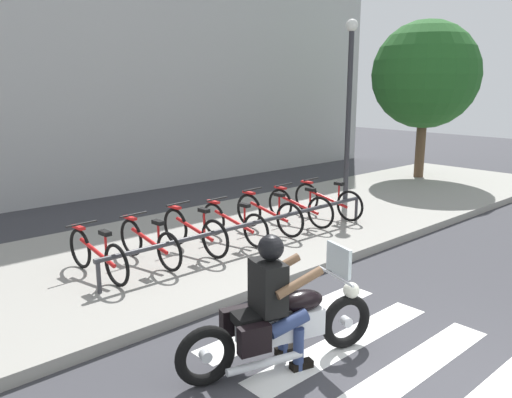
{
  "coord_description": "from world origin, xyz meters",
  "views": [
    {
      "loc": [
        -4.18,
        -1.61,
        2.86
      ],
      "look_at": [
        0.62,
        3.69,
        1.24
      ],
      "focal_mm": 35.72,
      "sensor_mm": 36.0,
      "label": 1
    }
  ],
  "objects_px": {
    "street_lamp": "(349,96)",
    "tree_near_rack": "(425,75)",
    "bicycle_2": "(194,231)",
    "motorcycle": "(282,325)",
    "bicycle_5": "(300,207)",
    "bicycle_4": "(269,214)",
    "bicycle_0": "(97,254)",
    "bike_rack": "(255,224)",
    "rider": "(275,293)",
    "bicycle_6": "(327,200)",
    "bicycle_1": "(149,242)",
    "bicycle_3": "(234,223)"
  },
  "relations": [
    {
      "from": "street_lamp",
      "to": "tree_near_rack",
      "type": "relative_size",
      "value": 0.92
    },
    {
      "from": "bicycle_2",
      "to": "tree_near_rack",
      "type": "distance_m",
      "value": 9.41
    },
    {
      "from": "motorcycle",
      "to": "street_lamp",
      "type": "height_order",
      "value": "street_lamp"
    },
    {
      "from": "tree_near_rack",
      "to": "motorcycle",
      "type": "bearing_deg",
      "value": -156.48
    },
    {
      "from": "bicycle_5",
      "to": "bicycle_4",
      "type": "bearing_deg",
      "value": -179.98
    },
    {
      "from": "bicycle_4",
      "to": "motorcycle",
      "type": "bearing_deg",
      "value": -131.77
    },
    {
      "from": "bicycle_0",
      "to": "bike_rack",
      "type": "xyz_separation_m",
      "value": [
        2.52,
        -0.55,
        0.09
      ]
    },
    {
      "from": "bike_rack",
      "to": "street_lamp",
      "type": "distance_m",
      "value": 4.8
    },
    {
      "from": "bicycle_5",
      "to": "bike_rack",
      "type": "height_order",
      "value": "bicycle_5"
    },
    {
      "from": "rider",
      "to": "bicycle_6",
      "type": "xyz_separation_m",
      "value": [
        4.65,
        3.21,
        -0.32
      ]
    },
    {
      "from": "motorcycle",
      "to": "bicycle_5",
      "type": "height_order",
      "value": "motorcycle"
    },
    {
      "from": "bicycle_6",
      "to": "tree_near_rack",
      "type": "height_order",
      "value": "tree_near_rack"
    },
    {
      "from": "bicycle_0",
      "to": "tree_near_rack",
      "type": "xyz_separation_m",
      "value": [
        10.65,
        1.19,
        2.61
      ]
    },
    {
      "from": "bicycle_0",
      "to": "bike_rack",
      "type": "distance_m",
      "value": 2.58
    },
    {
      "from": "tree_near_rack",
      "to": "bicycle_5",
      "type": "bearing_deg",
      "value": -169.53
    },
    {
      "from": "bicycle_4",
      "to": "bike_rack",
      "type": "bearing_deg",
      "value": -146.61
    },
    {
      "from": "bike_rack",
      "to": "bicycle_1",
      "type": "bearing_deg",
      "value": 161.74
    },
    {
      "from": "bicycle_3",
      "to": "bicycle_4",
      "type": "distance_m",
      "value": 0.84
    },
    {
      "from": "bicycle_1",
      "to": "bicycle_4",
      "type": "relative_size",
      "value": 0.96
    },
    {
      "from": "bicycle_3",
      "to": "bicycle_2",
      "type": "bearing_deg",
      "value": -179.91
    },
    {
      "from": "motorcycle",
      "to": "bicycle_5",
      "type": "xyz_separation_m",
      "value": [
        3.73,
        3.24,
        0.04
      ]
    },
    {
      "from": "bicycle_4",
      "to": "bicycle_1",
      "type": "bearing_deg",
      "value": 179.98
    },
    {
      "from": "bicycle_0",
      "to": "tree_near_rack",
      "type": "height_order",
      "value": "tree_near_rack"
    },
    {
      "from": "rider",
      "to": "bicycle_0",
      "type": "distance_m",
      "value": 3.26
    },
    {
      "from": "motorcycle",
      "to": "tree_near_rack",
      "type": "bearing_deg",
      "value": 23.52
    },
    {
      "from": "bicycle_2",
      "to": "bike_rack",
      "type": "xyz_separation_m",
      "value": [
        0.84,
        -0.55,
        0.07
      ]
    },
    {
      "from": "bicycle_3",
      "to": "bike_rack",
      "type": "xyz_separation_m",
      "value": [
        0.0,
        -0.56,
        0.09
      ]
    },
    {
      "from": "bicycle_2",
      "to": "bicycle_6",
      "type": "bearing_deg",
      "value": 0.01
    },
    {
      "from": "bicycle_0",
      "to": "bicycle_6",
      "type": "xyz_separation_m",
      "value": [
        5.04,
        -0.0,
        0.01
      ]
    },
    {
      "from": "rider",
      "to": "bicycle_5",
      "type": "bearing_deg",
      "value": 40.16
    },
    {
      "from": "bicycle_2",
      "to": "bicycle_5",
      "type": "relative_size",
      "value": 1.01
    },
    {
      "from": "bicycle_3",
      "to": "bike_rack",
      "type": "bearing_deg",
      "value": -89.96
    },
    {
      "from": "bicycle_4",
      "to": "bicycle_6",
      "type": "distance_m",
      "value": 1.68
    },
    {
      "from": "street_lamp",
      "to": "tree_near_rack",
      "type": "bearing_deg",
      "value": 5.73
    },
    {
      "from": "tree_near_rack",
      "to": "bicycle_1",
      "type": "bearing_deg",
      "value": -173.08
    },
    {
      "from": "bicycle_1",
      "to": "bicycle_6",
      "type": "bearing_deg",
      "value": -0.0
    },
    {
      "from": "bicycle_6",
      "to": "bicycle_5",
      "type": "bearing_deg",
      "value": -179.98
    },
    {
      "from": "bicycle_1",
      "to": "bicycle_2",
      "type": "bearing_deg",
      "value": -0.05
    },
    {
      "from": "bicycle_3",
      "to": "bicycle_6",
      "type": "distance_m",
      "value": 2.52
    },
    {
      "from": "street_lamp",
      "to": "motorcycle",
      "type": "bearing_deg",
      "value": -146.94
    },
    {
      "from": "bicycle_3",
      "to": "street_lamp",
      "type": "bearing_deg",
      "value": 10.8
    },
    {
      "from": "bicycle_3",
      "to": "tree_near_rack",
      "type": "bearing_deg",
      "value": 8.33
    },
    {
      "from": "bicycle_1",
      "to": "bicycle_4",
      "type": "bearing_deg",
      "value": -0.02
    },
    {
      "from": "bicycle_1",
      "to": "bicycle_4",
      "type": "xyz_separation_m",
      "value": [
        2.52,
        -0.0,
        0.02
      ]
    },
    {
      "from": "motorcycle",
      "to": "bicycle_6",
      "type": "distance_m",
      "value": 5.61
    },
    {
      "from": "bicycle_0",
      "to": "bicycle_4",
      "type": "distance_m",
      "value": 3.36
    },
    {
      "from": "bicycle_0",
      "to": "bicycle_5",
      "type": "height_order",
      "value": "bicycle_5"
    },
    {
      "from": "bicycle_4",
      "to": "tree_near_rack",
      "type": "bearing_deg",
      "value": 9.28
    },
    {
      "from": "bicycle_3",
      "to": "street_lamp",
      "type": "xyz_separation_m",
      "value": [
        4.14,
        0.79,
        2.11
      ]
    },
    {
      "from": "tree_near_rack",
      "to": "street_lamp",
      "type": "bearing_deg",
      "value": -174.27
    }
  ]
}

